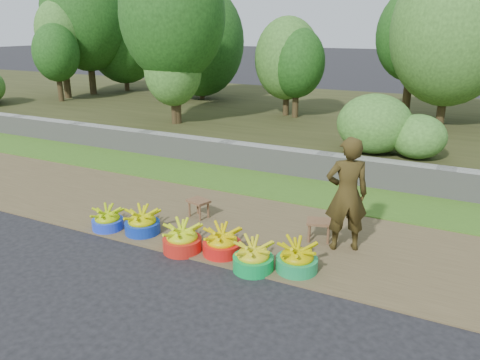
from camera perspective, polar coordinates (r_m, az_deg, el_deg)
The scene contains 15 objects.
ground_plane at distance 6.11m, azimuth -1.37°, elevation -10.84°, with size 120.00×120.00×0.00m, color black.
dirt_shoulder at distance 7.11m, azimuth 3.43°, elevation -6.36°, with size 80.00×2.50×0.02m, color brown.
grass_verge at distance 8.84m, azimuth 8.64°, elevation -1.40°, with size 80.00×1.50×0.04m, color #406F1E.
retaining_wall at distance 9.54m, azimuth 10.35°, elevation 1.59°, with size 80.00×0.35×0.55m, color gray.
earth_bank at distance 14.19m, azimuth 16.20°, elevation 6.55°, with size 80.00×10.00×0.50m, color #353718.
vegetation at distance 14.67m, azimuth -1.52°, elevation 17.02°, with size 30.31×7.76×4.77m.
basin_a at distance 7.43m, azimuth -15.85°, elevation -4.70°, with size 0.47×0.47×0.35m.
basin_b at distance 7.15m, azimuth -11.83°, elevation -5.13°, with size 0.52×0.52×0.39m.
basin_c at distance 6.53m, azimuth -7.07°, elevation -7.15°, with size 0.54×0.54×0.40m.
basin_d at distance 6.39m, azimuth -2.21°, elevation -7.67°, with size 0.53×0.53×0.39m.
basin_e at distance 6.02m, azimuth 1.62°, elevation -9.43°, with size 0.52×0.52×0.39m.
basin_f at distance 6.02m, azimuth 6.95°, elevation -9.53°, with size 0.53×0.53×0.40m.
stool_left at distance 7.55m, azimuth -5.07°, elevation -2.86°, with size 0.40×0.35×0.30m.
stool_right at distance 6.81m, azimuth 9.63°, elevation -5.37°, with size 0.41×0.35×0.31m.
vendor_woman at distance 6.44m, azimuth 12.89°, elevation -1.73°, with size 0.58×0.38×1.59m, color black.
Camera 1 is at (2.54, -4.69, 2.98)m, focal length 35.00 mm.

